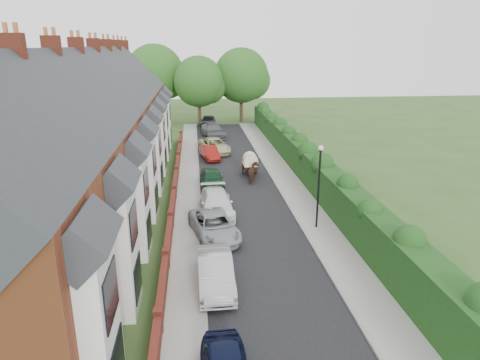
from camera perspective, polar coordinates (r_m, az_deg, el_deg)
The scene contains 23 objects.
ground at distance 22.23m, azimuth 4.38°, elevation -11.05°, with size 140.00×140.00×0.00m, color #2D4C1E.
road at distance 32.13m, azimuth -0.01°, elevation -1.71°, with size 6.00×58.00×0.02m, color black.
pavement_hedge_side at distance 32.78m, azimuth 7.14°, elevation -1.36°, with size 2.20×58.00×0.12m, color gray.
pavement_house_side at distance 31.96m, azimuth -6.89°, elevation -1.86°, with size 1.70×58.00×0.12m, color gray.
kerb_hedge_side at distance 32.56m, azimuth 5.34°, elevation -1.42°, with size 0.18×58.00×0.13m, color gray.
kerb_house_side at distance 31.95m, azimuth -5.46°, elevation -1.80°, with size 0.18×58.00×0.13m, color gray.
hedge at distance 32.78m, azimuth 10.31°, elevation 1.31°, with size 2.10×58.00×2.85m.
terrace_row at distance 30.63m, azimuth -19.54°, elevation 4.97°, with size 9.05×40.50×11.50m.
garden_wall_row at distance 30.92m, azimuth -8.78°, elevation -1.83°, with size 0.35×40.35×1.10m.
lamppost at distance 25.31m, azimuth 10.52°, elevation 0.44°, with size 0.32×0.32×5.16m.
tree_far_left at distance 59.44m, azimuth -5.19°, elevation 12.78°, with size 7.14×6.80×9.29m.
tree_far_right at distance 61.79m, azimuth 0.53°, elevation 13.59°, with size 7.98×7.60×10.31m.
tree_far_back at distance 62.55m, azimuth -10.87°, elevation 13.62°, with size 8.40×8.00×10.82m.
car_silver_a at distance 19.96m, azimuth -3.30°, elevation -12.14°, with size 1.57×4.51×1.49m, color #A5A4A9.
car_silver_b at distance 24.77m, azimuth -3.45°, elevation -6.13°, with size 2.26×4.90×1.36m, color #9A9DA0.
car_white at distance 28.00m, azimuth -3.16°, elevation -3.15°, with size 2.05×5.03×1.46m, color white.
car_green at distance 33.29m, azimuth -3.77°, elevation 0.21°, with size 1.68×4.17×1.42m, color #10381E.
car_red at distance 41.55m, azimuth -4.04°, elevation 3.64°, with size 1.36×3.90×1.28m, color maroon.
car_beige at distance 44.13m, azimuth -3.45°, elevation 4.59°, with size 2.41×5.23×1.45m, color beige.
car_grey at distance 51.57m, azimuth -3.66°, elevation 6.57°, with size 2.24×5.50×1.60m, color #515257.
car_black at distance 58.62m, azimuth -4.27°, elevation 7.88°, with size 1.86×4.62×1.58m, color black.
horse at distance 34.35m, azimuth 1.80°, elevation 0.93°, with size 0.85×1.86×1.57m, color #4C2B1B.
horse_cart at distance 36.17m, azimuth 1.37°, elevation 2.36°, with size 1.24×2.74×1.98m.
Camera 1 is at (-3.73, -19.15, 10.64)m, focal length 32.00 mm.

